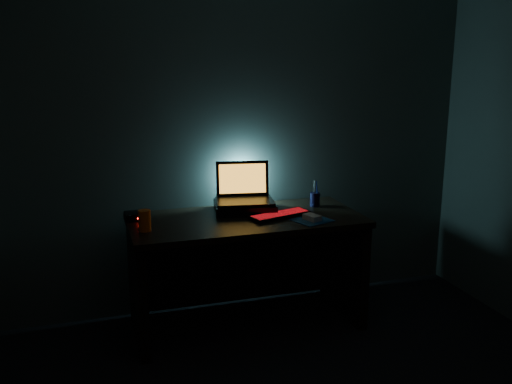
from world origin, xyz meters
The scene contains 10 objects.
room centered at (0.00, 0.00, 1.25)m, with size 3.50×4.00×2.50m.
desk centered at (0.00, 1.67, 0.49)m, with size 1.50×0.70×0.75m.
riser centered at (0.03, 1.76, 0.78)m, with size 0.40×0.30×0.06m, color black.
laptop centered at (0.04, 1.82, 0.87)m, with size 0.42×0.34×0.26m.
keyboard centered at (0.21, 1.56, 0.76)m, with size 0.43×0.24×0.03m.
mousepad centered at (0.38, 1.43, 0.75)m, with size 0.22×0.20×0.00m, color navy.
mouse centered at (0.38, 1.43, 0.77)m, with size 0.07×0.11×0.03m, color #9F9FA5.
pen_cup centered at (0.53, 1.74, 0.80)m, with size 0.07×0.07×0.10m, color black.
juice_glass centered at (-0.66, 1.52, 0.81)m, with size 0.07×0.07×0.13m, color #FC5B0D.
router centered at (-0.68, 1.78, 0.77)m, with size 0.15×0.13×0.05m.
Camera 1 is at (-1.00, -1.78, 1.78)m, focal length 40.00 mm.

